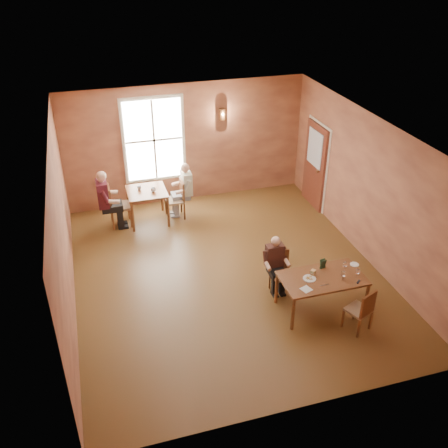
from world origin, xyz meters
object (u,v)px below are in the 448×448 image
object	(u,v)px
main_table	(321,293)
second_table	(148,206)
chair_empty	(358,309)
chair_diner_main	(282,274)
diner_main	(283,269)
chair_diner_maroon	(120,205)
chair_diner_white	(175,199)
diner_white	(175,193)
diner_maroon	(118,198)

from	to	relation	value
main_table	second_table	size ratio (longest dim) A/B	1.66
main_table	chair_empty	bearing A→B (deg)	-60.27
chair_diner_main	diner_main	bearing A→B (deg)	90.00
main_table	chair_empty	world-z (taller)	chair_empty
main_table	chair_diner_maroon	bearing A→B (deg)	127.33
second_table	chair_diner_white	bearing A→B (deg)	0.00
main_table	second_table	world-z (taller)	second_table
diner_white	diner_maroon	size ratio (longest dim) A/B	0.91
diner_main	chair_diner_maroon	world-z (taller)	diner_main
chair_empty	diner_white	distance (m)	5.29
chair_diner_maroon	diner_white	bearing A→B (deg)	90.00
diner_white	chair_diner_maroon	distance (m)	1.34
chair_diner_main	chair_diner_maroon	world-z (taller)	chair_diner_maroon
diner_main	second_table	world-z (taller)	diner_main
chair_diner_white	main_table	bearing A→B (deg)	-155.85
chair_diner_main	diner_maroon	world-z (taller)	diner_maroon
second_table	diner_maroon	bearing A→B (deg)	180.00
chair_diner_main	chair_diner_white	world-z (taller)	chair_diner_white
diner_maroon	chair_diner_main	bearing A→B (deg)	37.60
chair_empty	chair_diner_white	distance (m)	5.30
diner_white	second_table	bearing A→B (deg)	90.00
chair_diner_maroon	diner_maroon	size ratio (longest dim) A/B	0.73
chair_diner_white	second_table	bearing A→B (deg)	90.00
chair_empty	chair_diner_maroon	bearing A→B (deg)	103.46
main_table	diner_maroon	xyz separation A→B (m)	(-3.18, 4.14, 0.35)
main_table	diner_white	distance (m)	4.53
chair_diner_main	diner_main	distance (m)	0.13
chair_diner_white	chair_empty	bearing A→B (deg)	-155.04
main_table	chair_diner_white	distance (m)	4.53
diner_main	chair_empty	world-z (taller)	diner_main
chair_diner_main	main_table	bearing A→B (deg)	127.57
chair_diner_white	chair_diner_maroon	xyz separation A→B (m)	(-1.30, 0.00, 0.04)
second_table	chair_diner_main	bearing A→B (deg)	-60.10
chair_diner_main	diner_maroon	xyz separation A→B (m)	(-2.68, 3.49, 0.28)
chair_diner_main	chair_diner_white	bearing A→B (deg)	-68.77
second_table	diner_maroon	distance (m)	0.75
chair_empty	chair_diner_white	world-z (taller)	chair_diner_white
second_table	chair_diner_white	xyz separation A→B (m)	(0.65, 0.00, 0.08)
chair_diner_main	diner_white	size ratio (longest dim) A/B	0.66
chair_diner_maroon	main_table	bearing A→B (deg)	37.33
chair_diner_maroon	chair_empty	bearing A→B (deg)	36.36
main_table	chair_diner_white	size ratio (longest dim) A/B	1.58
chair_diner_main	second_table	size ratio (longest dim) A/B	0.94
chair_empty	chair_diner_maroon	world-z (taller)	chair_diner_maroon
diner_main	second_table	xyz separation A→B (m)	(-2.00, 3.52, -0.15)
main_table	chair_diner_maroon	size ratio (longest dim) A/B	1.45
chair_diner_main	chair_empty	xyz separation A→B (m)	(0.88, -1.32, -0.00)
second_table	chair_empty	bearing A→B (deg)	-59.00
diner_white	diner_maroon	xyz separation A→B (m)	(-1.36, 0.00, 0.06)
chair_diner_maroon	diner_maroon	xyz separation A→B (m)	(-0.03, 0.00, 0.19)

